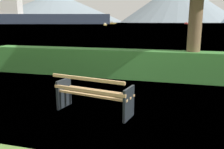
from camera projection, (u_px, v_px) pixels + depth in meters
The scene contains 9 objects.
ground_plane at pixel (95, 112), 5.32m from camera, with size 1400.00×1400.00×0.00m, color #567A38.
water_surface at pixel (176, 23), 295.58m from camera, with size 620.00×620.00×0.00m, color slate.
park_bench at pixel (93, 95), 5.17m from camera, with size 1.80×0.88×0.87m.
hedge_row at pixel (127, 64), 8.50m from camera, with size 10.61×0.74×1.01m, color #387A33.
cargo_ship_large at pixel (39, 16), 207.13m from camera, with size 106.88×43.04×25.95m.
fishing_boat_near at pixel (186, 23), 203.33m from camera, with size 4.05×7.82×1.60m.
sailboat_mid at pixel (111, 23), 213.46m from camera, with size 8.79×4.02×2.10m.
tender_far at pixel (105, 25), 126.54m from camera, with size 3.11×5.07×1.31m.
distant_hills at pixel (143, 6), 534.86m from camera, with size 842.18×372.80×85.07m.
Camera 1 is at (1.69, -4.73, 1.98)m, focal length 37.98 mm.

